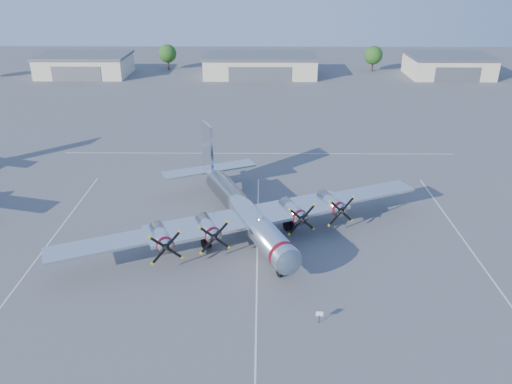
{
  "coord_description": "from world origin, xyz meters",
  "views": [
    {
      "loc": [
        0.34,
        -47.24,
        27.06
      ],
      "look_at": [
        -0.21,
        4.01,
        3.2
      ],
      "focal_mm": 35.0,
      "sensor_mm": 36.0,
      "label": 1
    }
  ],
  "objects_px": {
    "hangar_west": "(85,65)",
    "hangar_center": "(260,65)",
    "main_bomber_b29": "(243,231)",
    "tree_east": "(373,55)",
    "tree_west": "(168,54)",
    "hangar_east": "(448,66)",
    "info_placard": "(319,315)"
  },
  "relations": [
    {
      "from": "hangar_center",
      "to": "tree_west",
      "type": "height_order",
      "value": "tree_west"
    },
    {
      "from": "hangar_center",
      "to": "tree_east",
      "type": "xyz_separation_m",
      "value": [
        30.0,
        6.04,
        1.51
      ]
    },
    {
      "from": "tree_east",
      "to": "hangar_east",
      "type": "bearing_deg",
      "value": -18.54
    },
    {
      "from": "tree_west",
      "to": "info_placard",
      "type": "distance_m",
      "value": 108.89
    },
    {
      "from": "tree_east",
      "to": "main_bomber_b29",
      "type": "distance_m",
      "value": 92.93
    },
    {
      "from": "hangar_center",
      "to": "tree_west",
      "type": "relative_size",
      "value": 4.31
    },
    {
      "from": "hangar_west",
      "to": "hangar_east",
      "type": "distance_m",
      "value": 93.0
    },
    {
      "from": "tree_west",
      "to": "tree_east",
      "type": "relative_size",
      "value": 1.0
    },
    {
      "from": "hangar_east",
      "to": "tree_west",
      "type": "height_order",
      "value": "tree_west"
    },
    {
      "from": "hangar_west",
      "to": "tree_east",
      "type": "relative_size",
      "value": 3.4
    },
    {
      "from": "hangar_east",
      "to": "hangar_center",
      "type": "bearing_deg",
      "value": -180.0
    },
    {
      "from": "main_bomber_b29",
      "to": "hangar_center",
      "type": "bearing_deg",
      "value": 65.3
    },
    {
      "from": "tree_west",
      "to": "hangar_center",
      "type": "bearing_deg",
      "value": -17.82
    },
    {
      "from": "tree_west",
      "to": "tree_east",
      "type": "height_order",
      "value": "same"
    },
    {
      "from": "tree_east",
      "to": "hangar_center",
      "type": "bearing_deg",
      "value": -168.62
    },
    {
      "from": "hangar_center",
      "to": "main_bomber_b29",
      "type": "height_order",
      "value": "hangar_center"
    },
    {
      "from": "main_bomber_b29",
      "to": "tree_west",
      "type": "bearing_deg",
      "value": 81.12
    },
    {
      "from": "hangar_center",
      "to": "main_bomber_b29",
      "type": "relative_size",
      "value": 0.71
    },
    {
      "from": "hangar_center",
      "to": "tree_west",
      "type": "bearing_deg",
      "value": 162.18
    },
    {
      "from": "tree_west",
      "to": "info_placard",
      "type": "relative_size",
      "value": 5.83
    },
    {
      "from": "hangar_west",
      "to": "hangar_center",
      "type": "bearing_deg",
      "value": -0.0
    },
    {
      "from": "hangar_east",
      "to": "info_placard",
      "type": "height_order",
      "value": "hangar_east"
    },
    {
      "from": "hangar_west",
      "to": "tree_east",
      "type": "bearing_deg",
      "value": 4.6
    },
    {
      "from": "tree_west",
      "to": "main_bomber_b29",
      "type": "bearing_deg",
      "value": -75.34
    },
    {
      "from": "hangar_center",
      "to": "info_placard",
      "type": "relative_size",
      "value": 25.13
    },
    {
      "from": "hangar_west",
      "to": "main_bomber_b29",
      "type": "xyz_separation_m",
      "value": [
        43.35,
        -81.24,
        -2.71
      ]
    },
    {
      "from": "main_bomber_b29",
      "to": "info_placard",
      "type": "distance_m",
      "value": 16.77
    },
    {
      "from": "hangar_west",
      "to": "hangar_center",
      "type": "distance_m",
      "value": 45.0
    },
    {
      "from": "hangar_west",
      "to": "hangar_east",
      "type": "height_order",
      "value": "same"
    },
    {
      "from": "main_bomber_b29",
      "to": "tree_east",
      "type": "bearing_deg",
      "value": 46.53
    },
    {
      "from": "hangar_west",
      "to": "main_bomber_b29",
      "type": "relative_size",
      "value": 0.56
    },
    {
      "from": "tree_east",
      "to": "info_placard",
      "type": "height_order",
      "value": "tree_east"
    }
  ]
}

